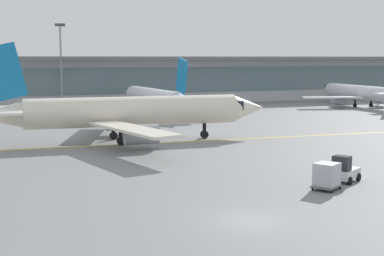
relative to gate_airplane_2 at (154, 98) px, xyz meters
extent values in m
plane|color=gray|center=(-12.78, -59.48, -2.84)|extent=(400.00, 400.00, 0.00)
cube|color=yellow|center=(-10.80, -29.24, -2.83)|extent=(109.86, 6.33, 0.01)
cube|color=#B2B7BC|center=(-12.78, 22.38, 1.66)|extent=(207.15, 8.00, 9.00)
cube|color=slate|center=(-12.78, 18.30, 2.11)|extent=(198.87, 0.16, 5.04)
cube|color=slate|center=(-12.78, 20.88, 6.46)|extent=(215.44, 11.00, 0.60)
cylinder|color=silver|center=(-0.02, 0.37, 0.09)|extent=(4.20, 20.63, 2.85)
cone|color=silver|center=(-0.82, 12.29, 0.09)|extent=(2.92, 3.59, 2.70)
cube|color=black|center=(-0.67, 10.02, 0.45)|extent=(2.39, 2.70, 1.00)
cone|color=silver|center=(0.81, -12.13, 0.09)|extent=(2.72, 4.70, 2.42)
cube|color=silver|center=(-7.18, -1.79, -0.69)|extent=(12.02, 5.10, 0.23)
cylinder|color=#999EA3|center=(-4.92, -0.38, -1.48)|extent=(1.95, 3.12, 1.76)
cube|color=silver|center=(7.35, -0.82, -0.69)|extent=(11.93, 6.50, 0.23)
cylinder|color=#999EA3|center=(4.93, 0.28, -1.48)|extent=(1.95, 3.12, 1.76)
cube|color=#1472B2|center=(0.75, -11.22, 3.94)|extent=(0.56, 3.85, 5.36)
cube|color=silver|center=(-1.36, -11.02, 0.52)|extent=(4.31, 2.28, 0.20)
cube|color=silver|center=(2.81, -10.75, 0.52)|extent=(4.31, 2.28, 0.20)
cylinder|color=black|center=(-0.50, 7.52, -2.08)|extent=(0.37, 0.37, 1.51)
cylinder|color=black|center=(-0.50, 7.52, -2.46)|extent=(0.51, 0.78, 0.75)
cylinder|color=black|center=(-1.83, -1.43, -2.08)|extent=(0.37, 0.37, 1.51)
cylinder|color=black|center=(-1.83, -1.43, -2.46)|extent=(0.51, 0.78, 0.75)
cylinder|color=black|center=(2.01, -1.18, -2.08)|extent=(0.37, 0.37, 1.51)
cylinder|color=black|center=(2.01, -1.18, -2.46)|extent=(0.51, 0.78, 0.75)
cylinder|color=silver|center=(41.62, 1.35, -0.08)|extent=(3.25, 19.36, 2.68)
cone|color=silver|center=(41.95, 12.60, -0.08)|extent=(2.64, 3.29, 2.55)
cube|color=black|center=(41.89, 10.46, 0.26)|extent=(2.16, 2.47, 0.94)
cube|color=silver|center=(34.72, -0.02, -0.82)|extent=(11.28, 5.76, 0.22)
cylinder|color=#999EA3|center=(36.96, 1.09, -1.56)|extent=(1.74, 2.88, 1.65)
cylinder|color=#999EA3|center=(46.25, 0.82, -1.56)|extent=(1.74, 2.88, 1.65)
cylinder|color=black|center=(41.82, 8.10, -2.13)|extent=(0.35, 0.35, 1.42)
cylinder|color=black|center=(41.82, 8.10, -2.48)|extent=(0.45, 0.72, 0.71)
cylinder|color=black|center=(39.76, -0.17, -2.13)|extent=(0.35, 0.35, 1.42)
cylinder|color=black|center=(39.76, -0.17, -2.48)|extent=(0.45, 0.72, 0.71)
cylinder|color=black|center=(43.38, -0.28, -2.13)|extent=(0.35, 0.35, 1.42)
cylinder|color=black|center=(43.38, -0.28, -2.48)|extent=(0.45, 0.72, 0.71)
cylinder|color=silver|center=(-10.80, -27.24, 0.59)|extent=(24.08, 4.62, 3.32)
cone|color=silver|center=(3.15, -28.00, 0.59)|extent=(4.15, 3.37, 3.16)
cube|color=black|center=(0.49, -27.85, 1.00)|extent=(3.13, 2.75, 1.16)
cube|color=silver|center=(-12.29, -18.64, -0.33)|extent=(7.45, 13.96, 0.27)
cylinder|color=#999EA3|center=(-10.97, -21.45, -1.25)|extent=(3.63, 2.24, 2.05)
cube|color=silver|center=(-13.21, -35.63, -0.33)|extent=(6.11, 14.04, 0.27)
cylinder|color=#999EA3|center=(-11.60, -32.97, -1.25)|extent=(3.63, 2.24, 2.05)
cube|color=#1472B2|center=(-24.34, -26.50, 5.08)|extent=(4.49, 0.59, 6.26)
cube|color=silver|center=(-23.82, -24.08, 1.08)|extent=(2.61, 5.01, 0.23)
cube|color=silver|center=(-24.08, -28.96, 1.08)|extent=(2.61, 5.01, 0.23)
cylinder|color=black|center=(-2.43, -27.69, -1.96)|extent=(0.43, 0.43, 1.76)
cylinder|color=black|center=(-2.43, -27.69, -2.40)|extent=(0.91, 0.58, 0.88)
cylinder|color=black|center=(-12.63, -24.89, -1.96)|extent=(0.43, 0.43, 1.76)
cylinder|color=black|center=(-12.63, -24.89, -2.40)|extent=(0.91, 0.58, 0.88)
cylinder|color=black|center=(-12.87, -29.38, -1.96)|extent=(0.43, 0.43, 1.76)
cylinder|color=black|center=(-12.87, -29.38, -2.40)|extent=(0.91, 0.58, 0.88)
cube|color=silver|center=(-1.16, -53.02, -2.19)|extent=(2.95, 2.53, 0.70)
cube|color=#1E2328|center=(-1.80, -53.40, -1.29)|extent=(1.41, 1.53, 1.10)
cylinder|color=black|center=(-0.78, -51.98, -2.54)|extent=(0.63, 0.50, 0.60)
cylinder|color=black|center=(-0.07, -53.19, -2.54)|extent=(0.63, 0.50, 0.60)
cylinder|color=black|center=(-2.25, -52.85, -2.54)|extent=(0.63, 0.50, 0.60)
cylinder|color=black|center=(-1.53, -54.06, -2.54)|extent=(0.63, 0.50, 0.60)
cube|color=#595B60|center=(-4.02, -54.72, -2.56)|extent=(2.62, 2.45, 0.12)
cube|color=#B2B7C1|center=(-4.02, -54.72, -1.70)|extent=(2.14, 2.11, 1.60)
cylinder|color=black|center=(-3.74, -53.74, -2.73)|extent=(0.24, 0.20, 0.22)
cylinder|color=black|center=(-3.02, -54.94, -2.73)|extent=(0.24, 0.20, 0.22)
cylinder|color=black|center=(-5.03, -54.50, -2.73)|extent=(0.24, 0.20, 0.22)
cylinder|color=black|center=(-4.31, -55.71, -2.73)|extent=(0.24, 0.20, 0.22)
cylinder|color=gray|center=(-12.75, 15.76, 4.65)|extent=(0.36, 0.36, 14.98)
cube|color=#3F3F42|center=(-12.75, 15.76, 12.39)|extent=(1.80, 0.30, 0.50)
camera|label=1|loc=(-27.09, -87.91, 6.59)|focal=52.35mm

